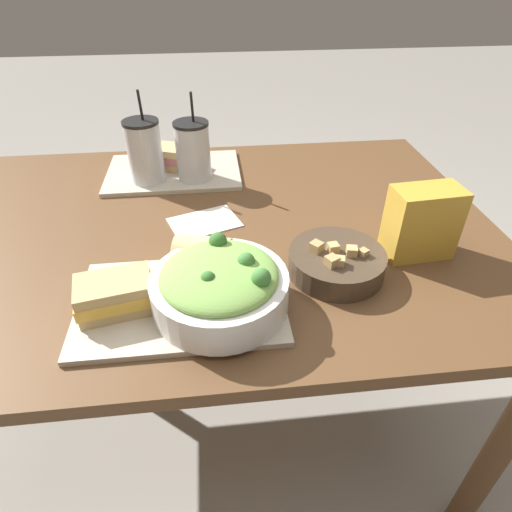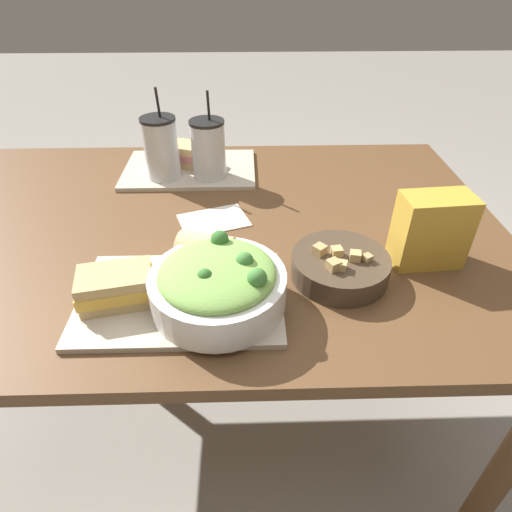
% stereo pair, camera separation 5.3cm
% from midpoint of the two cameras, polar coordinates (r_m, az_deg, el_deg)
% --- Properties ---
extents(ground_plane, '(12.00, 12.00, 0.00)m').
position_cam_midpoint_polar(ground_plane, '(1.59, -3.78, -19.65)').
color(ground_plane, gray).
extents(dining_table, '(1.45, 0.97, 0.77)m').
position_cam_midpoint_polar(dining_table, '(1.10, -5.14, 0.31)').
color(dining_table, brown).
rests_on(dining_table, ground_plane).
extents(tray_near, '(0.39, 0.26, 0.01)m').
position_cam_midpoint_polar(tray_near, '(0.83, -8.15, -5.54)').
color(tray_near, '#BCB29E').
rests_on(tray_near, dining_table).
extents(tray_far, '(0.39, 0.26, 0.01)m').
position_cam_midpoint_polar(tray_far, '(1.31, -7.64, 11.39)').
color(tray_far, '#BCB29E').
rests_on(tray_far, dining_table).
extents(salad_bowl, '(0.25, 0.25, 0.11)m').
position_cam_midpoint_polar(salad_bowl, '(0.77, -3.13, -3.69)').
color(salad_bowl, white).
rests_on(salad_bowl, tray_near).
extents(soup_bowl, '(0.20, 0.20, 0.07)m').
position_cam_midpoint_polar(soup_bowl, '(0.88, 12.83, -1.31)').
color(soup_bowl, '#473828').
rests_on(soup_bowl, dining_table).
extents(sandwich_near, '(0.15, 0.11, 0.06)m').
position_cam_midpoint_polar(sandwich_near, '(0.82, -16.40, -4.00)').
color(sandwich_near, tan).
rests_on(sandwich_near, tray_near).
extents(baguette_near, '(0.13, 0.10, 0.08)m').
position_cam_midpoint_polar(baguette_near, '(0.86, -4.79, 0.49)').
color(baguette_near, '#DBBC84').
rests_on(baguette_near, tray_near).
extents(sandwich_far, '(0.15, 0.12, 0.06)m').
position_cam_midpoint_polar(sandwich_far, '(1.32, -7.87, 13.24)').
color(sandwich_far, tan).
rests_on(sandwich_far, tray_far).
extents(drink_cup_dark, '(0.10, 0.10, 0.25)m').
position_cam_midpoint_polar(drink_cup_dark, '(1.24, -11.27, 13.69)').
color(drink_cup_dark, silver).
rests_on(drink_cup_dark, tray_far).
extents(drink_cup_red, '(0.10, 0.10, 0.24)m').
position_cam_midpoint_polar(drink_cup_red, '(1.22, -5.06, 13.78)').
color(drink_cup_red, silver).
rests_on(drink_cup_red, tray_far).
extents(chip_bag, '(0.15, 0.09, 0.16)m').
position_cam_midpoint_polar(chip_bag, '(0.96, 23.82, 3.12)').
color(chip_bag, gold).
rests_on(chip_bag, dining_table).
extents(napkin_folded, '(0.19, 0.16, 0.00)m').
position_cam_midpoint_polar(napkin_folded, '(1.06, -4.23, 4.73)').
color(napkin_folded, silver).
rests_on(napkin_folded, dining_table).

